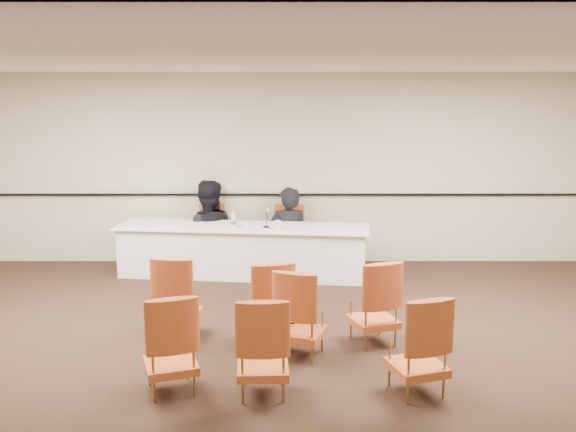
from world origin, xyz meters
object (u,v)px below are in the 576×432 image
object	(u,v)px
aud_chair_front_mid	(270,302)
aud_chair_front_right	(374,301)
aud_chair_front_left	(178,296)
panelist_second_chair	(208,235)
panelist_second	(208,239)
aud_chair_back_right	(417,344)
aud_chair_extra	(301,312)
drinking_glass	(247,225)
panelist_main	(288,243)
panelist_main_chair	(288,237)
microphone	(266,219)
water_bottle	(234,219)
coffee_cup	(278,225)
aud_chair_back_mid	(263,345)
aud_chair_back_left	(170,342)
panel_table	(243,251)

from	to	relation	value
aud_chair_front_mid	aud_chair_front_right	distance (m)	1.13
aud_chair_front_left	panelist_second_chair	bearing A→B (deg)	97.68
panelist_second	aud_chair_back_right	size ratio (longest dim) A/B	2.00
aud_chair_back_right	aud_chair_extra	bearing A→B (deg)	123.53
drinking_glass	aud_chair_front_left	xyz separation A→B (m)	(-0.63, -2.30, -0.32)
panelist_main	aud_chair_extra	distance (m)	3.46
panelist_main_chair	microphone	world-z (taller)	microphone
water_bottle	coffee_cup	size ratio (longest dim) A/B	1.84
coffee_cup	aud_chair_extra	distance (m)	2.78
drinking_glass	aud_chair_back_mid	distance (m)	3.75
aud_chair_front_mid	panelist_main_chair	bearing A→B (deg)	72.37
drinking_glass	aud_chair_front_left	world-z (taller)	aud_chair_front_left
panelist_second	aud_chair_front_left	bearing A→B (deg)	87.85
aud_chair_front_right	aud_chair_front_mid	bearing A→B (deg)	161.18
panelist_second_chair	microphone	xyz separation A→B (m)	(0.96, -0.73, 0.41)
aud_chair_front_left	panelist_main_chair	bearing A→B (deg)	73.92
panelist_second_chair	water_bottle	size ratio (longest dim) A/B	3.88
aud_chair_front_right	aud_chair_back_mid	size ratio (longest dim) A/B	1.00
aud_chair_back_right	panelist_second_chair	bearing A→B (deg)	101.06
panelist_main	aud_chair_extra	bearing A→B (deg)	80.58
panelist_second	aud_chair_back_mid	distance (m)	4.59
panelist_main	aud_chair_front_right	world-z (taller)	panelist_main
aud_chair_front_left	aud_chair_extra	xyz separation A→B (m)	(1.36, -0.55, 0.00)
water_bottle	aud_chair_back_left	distance (m)	3.74
panelist_second	panelist_main_chair	bearing A→B (deg)	170.77
microphone	coffee_cup	distance (m)	0.23
panel_table	aud_chair_back_right	world-z (taller)	aud_chair_back_right
aud_chair_front_mid	aud_chair_front_right	world-z (taller)	same
panelist_main	aud_chair_back_left	bearing A→B (deg)	64.22
aud_chair_front_left	aud_chair_front_right	distance (m)	2.17
panelist_second	aud_chair_extra	size ratio (longest dim) A/B	2.00
aud_chair_back_left	aud_chair_back_mid	bearing A→B (deg)	-23.37
aud_chair_back_left	panelist_second	bearing A→B (deg)	73.91
drinking_glass	aud_chair_front_mid	xyz separation A→B (m)	(0.40, -2.52, -0.32)
aud_chair_back_right	panelist_second	bearing A→B (deg)	101.06
aud_chair_front_right	aud_chair_back_right	xyz separation A→B (m)	(0.24, -1.18, 0.00)
panelist_second	aud_chair_back_right	xyz separation A→B (m)	(2.44, -4.43, 0.07)
panelist_main_chair	aud_chair_front_right	distance (m)	3.25
coffee_cup	aud_chair_back_mid	bearing A→B (deg)	-91.38
panelist_main_chair	panelist_second_chair	bearing A→B (deg)	180.00
panelist_second	water_bottle	bearing A→B (deg)	121.69
panel_table	panelist_second_chair	distance (m)	0.87
panel_table	aud_chair_front_mid	distance (m)	2.69
panelist_main_chair	water_bottle	distance (m)	1.05
panel_table	aud_chair_back_right	bearing A→B (deg)	-57.78
coffee_cup	aud_chair_front_left	distance (m)	2.48
panelist_main	coffee_cup	xyz separation A→B (m)	(-0.15, -0.71, 0.44)
panelist_main	aud_chair_back_right	distance (m)	4.45
aud_chair_front_right	microphone	bearing A→B (deg)	96.77
water_bottle	drinking_glass	xyz separation A→B (m)	(0.20, -0.06, -0.07)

